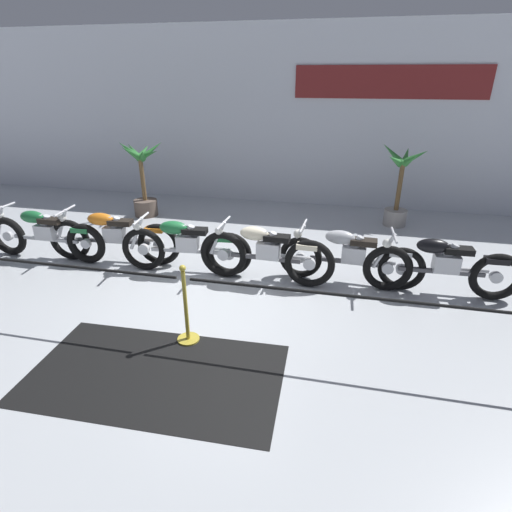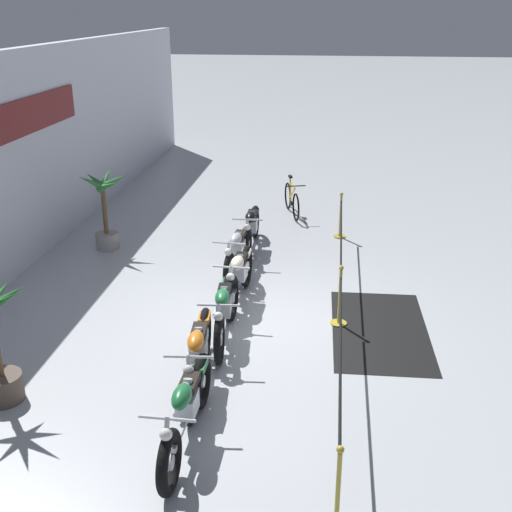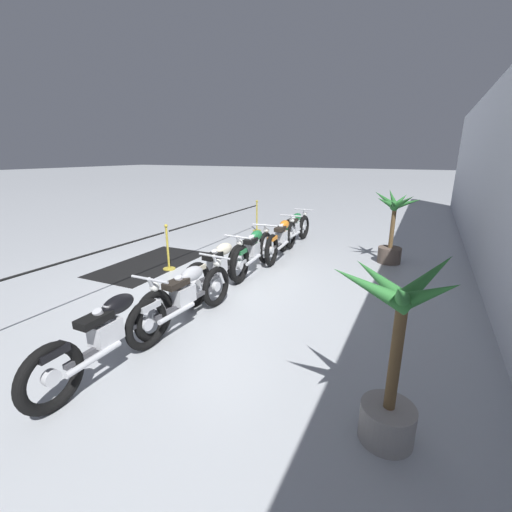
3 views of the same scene
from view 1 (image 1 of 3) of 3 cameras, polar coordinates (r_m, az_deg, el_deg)
The scene contains 13 objects.
ground_plane at distance 6.25m, azimuth -6.05°, elevation -5.11°, with size 120.00×120.00×0.00m, color #B2B7BC.
back_wall at distance 10.47m, azimuth 2.59°, elevation 19.11°, with size 28.00×0.29×4.20m.
motorcycle_green_0 at distance 8.09m, azimuth -27.95°, elevation 2.69°, with size 2.35×0.62×0.95m.
motorcycle_orange_1 at distance 7.44m, azimuth -19.82°, elevation 2.59°, with size 2.42×0.62×0.96m.
motorcycle_green_2 at distance 6.73m, azimuth -10.12°, elevation 1.43°, with size 2.23×0.62×0.96m.
motorcycle_cream_3 at distance 6.32m, azimuth 1.29°, elevation 0.35°, with size 2.20×0.62×0.97m.
motorcycle_silver_4 at distance 6.44m, azimuth 13.21°, elevation -0.06°, with size 2.28×0.62×0.93m.
motorcycle_black_5 at distance 6.54m, azimuth 24.94°, elevation -1.39°, with size 2.28×0.62×0.95m.
potted_palm_left_of_row at distance 9.27m, azimuth 19.73°, elevation 8.90°, with size 1.00×1.00×1.80m.
potted_palm_right_of_row at distance 9.76m, azimuth -15.81°, elevation 10.18°, with size 0.94×1.09×1.80m.
stanchion_far_left at distance 5.56m, azimuth -24.48°, elevation -2.88°, with size 8.95×0.28×1.05m.
stanchion_mid_left at distance 5.05m, azimuth -9.89°, elevation -8.44°, with size 0.28×0.28×1.05m.
floor_banner at distance 4.81m, azimuth -14.12°, elevation -15.97°, with size 2.84×1.55×0.01m, color black.
Camera 1 is at (1.79, -5.14, 3.06)m, focal length 28.00 mm.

